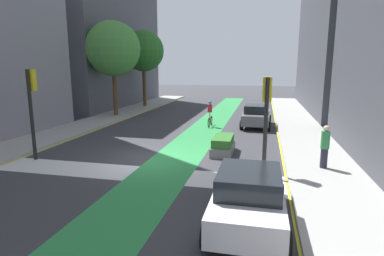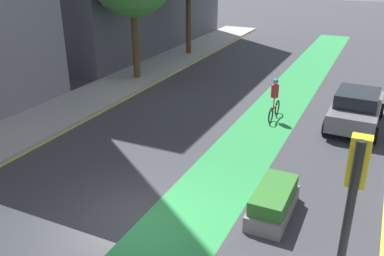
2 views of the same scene
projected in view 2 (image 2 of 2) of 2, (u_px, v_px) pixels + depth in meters
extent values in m
plane|color=#38383D|center=(142.00, 220.00, 11.21)|extent=(120.00, 120.00, 0.00)
cube|color=#2D8C47|center=(179.00, 231.00, 10.76)|extent=(2.40, 60.00, 0.01)
cylinder|color=black|center=(345.00, 235.00, 7.60)|extent=(0.16, 0.16, 3.83)
cube|color=gold|center=(358.00, 161.00, 7.19)|extent=(0.35, 0.28, 0.95)
sphere|color=#3F0A0A|center=(362.00, 143.00, 7.19)|extent=(0.20, 0.20, 0.20)
sphere|color=#4C380C|center=(359.00, 158.00, 7.31)|extent=(0.20, 0.20, 0.20)
sphere|color=#26D833|center=(356.00, 173.00, 7.43)|extent=(0.20, 0.20, 0.20)
cube|color=slate|center=(356.00, 111.00, 17.04)|extent=(1.93, 4.25, 0.70)
cube|color=black|center=(358.00, 98.00, 16.63)|extent=(1.66, 2.05, 0.55)
cylinder|color=black|center=(338.00, 104.00, 18.76)|extent=(0.24, 0.65, 0.64)
cylinder|color=black|center=(381.00, 111.00, 18.01)|extent=(0.24, 0.65, 0.64)
cylinder|color=black|center=(326.00, 127.00, 16.35)|extent=(0.24, 0.65, 0.64)
cylinder|color=black|center=(375.00, 135.00, 15.60)|extent=(0.24, 0.65, 0.64)
torus|color=black|center=(277.00, 108.00, 18.33)|extent=(0.06, 0.68, 0.68)
torus|color=black|center=(271.00, 115.00, 17.46)|extent=(0.06, 0.68, 0.68)
cylinder|color=red|center=(274.00, 107.00, 17.83)|extent=(0.06, 0.95, 0.06)
cylinder|color=red|center=(274.00, 103.00, 17.59)|extent=(0.05, 0.05, 0.50)
cylinder|color=red|center=(275.00, 91.00, 17.39)|extent=(0.32, 0.32, 0.55)
sphere|color=tan|center=(276.00, 82.00, 17.24)|extent=(0.22, 0.22, 0.22)
sphere|color=#268CCC|center=(276.00, 81.00, 17.22)|extent=(0.23, 0.23, 0.23)
cylinder|color=brown|center=(135.00, 42.00, 22.75)|extent=(0.36, 0.36, 3.97)
cylinder|color=brown|center=(189.00, 22.00, 28.24)|extent=(0.36, 0.36, 4.21)
cube|color=slate|center=(273.00, 207.00, 11.38)|extent=(0.99, 2.24, 0.45)
cube|color=#33722D|center=(274.00, 194.00, 11.21)|extent=(0.90, 2.01, 0.40)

